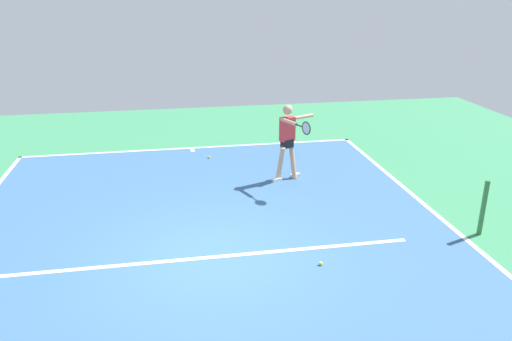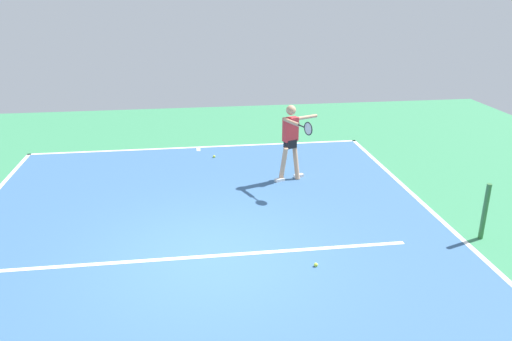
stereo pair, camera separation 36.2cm
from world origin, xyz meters
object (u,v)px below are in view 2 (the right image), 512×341
tennis_player (291,137)px  tennis_ball_near_player (316,265)px  tennis_ball_far_corner (214,156)px  net_post (485,212)px

tennis_player → tennis_ball_near_player: (0.37, 3.91, -1.01)m
tennis_player → tennis_ball_far_corner: tennis_player is taller
net_post → tennis_ball_near_player: net_post is taller
tennis_ball_near_player → net_post: bearing=-170.4°
net_post → tennis_player: tennis_player is taller
tennis_player → tennis_ball_near_player: size_ratio=27.44×
net_post → tennis_ball_far_corner: bearing=-48.9°
net_post → tennis_player: (2.86, -3.36, 0.51)m
tennis_player → tennis_ball_near_player: tennis_player is taller
net_post → tennis_ball_near_player: (3.23, 0.54, -0.50)m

